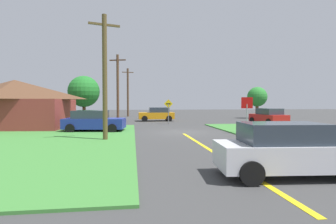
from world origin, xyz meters
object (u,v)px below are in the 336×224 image
object	(u,v)px
utility_pole_far	(128,92)
oak_tree_left	(84,92)
pine_tree_center	(257,97)
direction_sign	(168,109)
car_approaching_junction	(157,114)
car_on_crossroad	(269,117)
barn	(15,104)
utility_pole_near	(105,76)
parked_car_near_building	(94,121)
stop_sign	(247,108)
utility_pole_mid	(118,88)
car_behind_on_main_road	(287,150)

from	to	relation	value
utility_pole_far	oak_tree_left	world-z (taller)	utility_pole_far
utility_pole_far	pine_tree_center	world-z (taller)	utility_pole_far
direction_sign	car_approaching_junction	bearing A→B (deg)	99.10
car_on_crossroad	oak_tree_left	size ratio (longest dim) A/B	0.80
car_on_crossroad	oak_tree_left	xyz separation A→B (m)	(-18.82, 5.22, 2.60)
car_on_crossroad	barn	bearing A→B (deg)	83.67
utility_pole_near	utility_pole_far	xyz separation A→B (m)	(0.85, 26.66, 0.10)
car_on_crossroad	oak_tree_left	bearing A→B (deg)	64.91
direction_sign	oak_tree_left	bearing A→B (deg)	159.34
parked_car_near_building	barn	bearing A→B (deg)	162.81
direction_sign	oak_tree_left	distance (m)	9.72
barn	car_on_crossroad	bearing A→B (deg)	3.26
utility_pole_near	direction_sign	xyz separation A→B (m)	(5.20, 11.22, -2.20)
stop_sign	utility_pole_near	distance (m)	10.07
car_on_crossroad	utility_pole_mid	size ratio (longest dim) A/B	0.56
car_behind_on_main_road	parked_car_near_building	bearing A→B (deg)	123.98
car_behind_on_main_road	utility_pole_near	bearing A→B (deg)	130.90
barn	direction_sign	bearing A→B (deg)	13.34
oak_tree_left	pine_tree_center	xyz separation A→B (m)	(22.41, 4.72, -0.45)
car_on_crossroad	utility_pole_far	bearing A→B (deg)	29.89
parked_car_near_building	utility_pole_mid	bearing A→B (deg)	87.96
car_on_crossroad	utility_pole_far	xyz separation A→B (m)	(-14.25, 17.30, 3.06)
car_approaching_junction	stop_sign	bearing A→B (deg)	110.46
parked_car_near_building	barn	size ratio (longest dim) A/B	0.52
utility_pole_mid	oak_tree_left	size ratio (longest dim) A/B	1.43
car_behind_on_main_road	barn	bearing A→B (deg)	135.69
pine_tree_center	oak_tree_left	bearing A→B (deg)	-168.10
utility_pole_far	oak_tree_left	xyz separation A→B (m)	(-4.57, -12.08, -0.46)
utility_pole_far	barn	xyz separation A→B (m)	(-9.04, -18.62, -1.82)
parked_car_near_building	utility_pole_near	size ratio (longest dim) A/B	0.64
utility_pole_mid	parked_car_near_building	bearing A→B (deg)	-99.23
stop_sign	utility_pole_mid	world-z (taller)	utility_pole_mid
car_on_crossroad	utility_pole_far	size ratio (longest dim) A/B	0.55
pine_tree_center	barn	size ratio (longest dim) A/B	0.49
parked_car_near_building	utility_pole_mid	xyz separation A→B (m)	(1.36, 8.40, 2.99)
parked_car_near_building	car_approaching_junction	bearing A→B (deg)	69.34
pine_tree_center	car_on_crossroad	bearing A→B (deg)	-109.88
stop_sign	car_approaching_junction	size ratio (longest dim) A/B	0.62
stop_sign	barn	distance (m)	18.75
utility_pole_far	barn	size ratio (longest dim) A/B	0.84
pine_tree_center	car_approaching_junction	bearing A→B (deg)	-166.62
car_behind_on_main_road	utility_pole_near	world-z (taller)	utility_pole_near
stop_sign	oak_tree_left	size ratio (longest dim) A/B	0.51
utility_pole_mid	barn	distance (m)	9.92
pine_tree_center	utility_pole_near	bearing A→B (deg)	-134.07
car_behind_on_main_road	utility_pole_far	distance (m)	35.58
utility_pole_mid	car_behind_on_main_road	bearing A→B (deg)	-74.12
car_on_crossroad	direction_sign	world-z (taller)	direction_sign
car_behind_on_main_road	utility_pole_far	world-z (taller)	utility_pole_far
stop_sign	utility_pole_far	bearing A→B (deg)	-55.91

